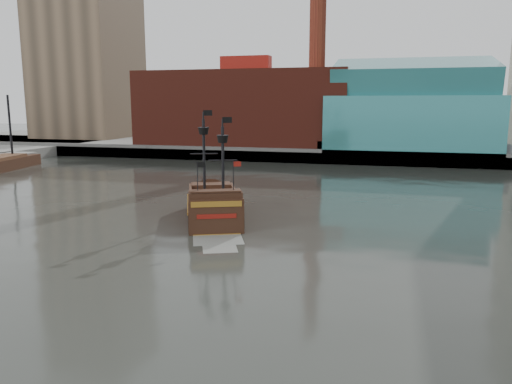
% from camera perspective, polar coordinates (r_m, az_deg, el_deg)
% --- Properties ---
extents(ground, '(400.00, 400.00, 0.00)m').
position_cam_1_polar(ground, '(29.52, 0.53, -11.18)').
color(ground, '#242722').
rests_on(ground, ground).
extents(promenade_far, '(220.00, 60.00, 2.00)m').
position_cam_1_polar(promenade_far, '(119.20, 11.89, 5.21)').
color(promenade_far, slate).
rests_on(promenade_far, ground).
extents(seawall, '(220.00, 1.00, 2.60)m').
position_cam_1_polar(seawall, '(89.87, 10.74, 3.91)').
color(seawall, '#4C4C49').
rests_on(seawall, ground).
extents(skyline, '(149.00, 45.00, 62.00)m').
position_cam_1_polar(skyline, '(112.04, 14.88, 16.87)').
color(skyline, brown).
rests_on(skyline, promenade_far).
extents(pirate_ship, '(9.57, 15.00, 10.83)m').
position_cam_1_polar(pirate_ship, '(46.60, -4.88, -1.99)').
color(pirate_ship, black).
rests_on(pirate_ship, ground).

